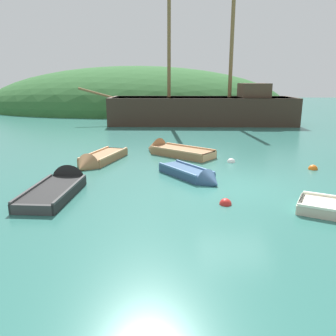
% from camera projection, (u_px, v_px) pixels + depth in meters
% --- Properties ---
extents(ground_plane, '(120.00, 120.00, 0.00)m').
position_uv_depth(ground_plane, '(236.00, 187.00, 11.66)').
color(ground_plane, '#2D6B60').
extents(shore_hill, '(38.21, 25.73, 10.49)m').
position_uv_depth(shore_hill, '(137.00, 108.00, 44.18)').
color(shore_hill, '#2D602D').
rests_on(shore_hill, ground).
extents(sailing_ship, '(17.64, 4.17, 12.56)m').
position_uv_depth(sailing_ship, '(203.00, 114.00, 27.98)').
color(sailing_ship, '#38281E').
rests_on(sailing_ship, ground).
extents(rowboat_far, '(1.42, 3.68, 1.22)m').
position_uv_depth(rowboat_far, '(61.00, 188.00, 11.27)').
color(rowboat_far, black).
rests_on(rowboat_far, ground).
extents(rowboat_outer_left, '(2.48, 2.93, 0.87)m').
position_uv_depth(rowboat_outer_left, '(193.00, 176.00, 12.63)').
color(rowboat_outer_left, '#335175').
rests_on(rowboat_outer_left, ground).
extents(rowboat_outer_right, '(2.00, 3.69, 1.02)m').
position_uv_depth(rowboat_outer_right, '(98.00, 161.00, 14.97)').
color(rowboat_outer_right, '#9E7047').
rests_on(rowboat_outer_right, ground).
extents(rowboat_center, '(3.74, 3.27, 1.21)m').
position_uv_depth(rowboat_center, '(172.00, 152.00, 16.76)').
color(rowboat_center, '#9E7047').
rests_on(rowboat_center, ground).
extents(buoy_red, '(0.37, 0.37, 0.37)m').
position_uv_depth(buoy_red, '(225.00, 204.00, 10.04)').
color(buoy_red, red).
rests_on(buoy_red, ground).
extents(buoy_orange, '(0.38, 0.38, 0.38)m').
position_uv_depth(buoy_orange, '(313.00, 169.00, 13.96)').
color(buoy_orange, orange).
rests_on(buoy_orange, ground).
extents(buoy_white, '(0.36, 0.36, 0.36)m').
position_uv_depth(buoy_white, '(231.00, 162.00, 15.16)').
color(buoy_white, white).
rests_on(buoy_white, ground).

